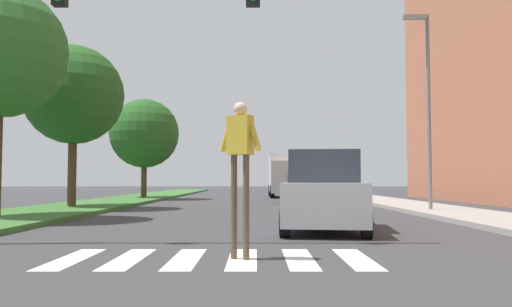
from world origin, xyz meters
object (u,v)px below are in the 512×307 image
traffic_light_gantry (56,27)px  truck_box_delivery (288,175)px  pedestrian_performer (242,154)px  suv_crossing (326,193)px  sedan_midblock (304,189)px  tree_far (76,95)px  street_lamp_right (429,93)px  tree_mid (1,52)px  tree_distant (147,134)px

traffic_light_gantry → truck_box_delivery: 27.85m
pedestrian_performer → suv_crossing: size_ratio=0.52×
truck_box_delivery → sedan_midblock: bearing=-88.0°
truck_box_delivery → tree_far: bearing=-123.1°
tree_far → traffic_light_gantry: tree_far is taller
truck_box_delivery → traffic_light_gantry: bearing=-102.9°
street_lamp_right → suv_crossing: (-4.82, -6.35, -3.66)m
suv_crossing → street_lamp_right: bearing=52.8°
sedan_midblock → traffic_light_gantry: bearing=-110.2°
tree_mid → traffic_light_gantry: (4.01, -5.65, -0.97)m
tree_distant → street_lamp_right: street_lamp_right is taller
tree_far → sedan_midblock: size_ratio=1.58×
tree_far → truck_box_delivery: size_ratio=1.11×
pedestrian_performer → truck_box_delivery: truck_box_delivery is taller
traffic_light_gantry → street_lamp_right: 14.09m
tree_mid → tree_distant: 16.93m
tree_distant → tree_mid: bearing=-92.7°
tree_mid → street_lamp_right: street_lamp_right is taller
traffic_light_gantry → sedan_midblock: bearing=69.8°
tree_far → tree_distant: size_ratio=1.09×
tree_mid → suv_crossing: tree_mid is taller
tree_far → suv_crossing: 13.51m
tree_mid → sedan_midblock: 16.63m
street_lamp_right → suv_crossing: 8.78m
pedestrian_performer → suv_crossing: pedestrian_performer is taller
tree_mid → suv_crossing: 10.99m
sedan_midblock → tree_mid: bearing=-131.1°
sedan_midblock → pedestrian_performer: bearing=-98.0°
tree_mid → street_lamp_right: bearing=14.2°
tree_far → street_lamp_right: bearing=-9.1°
traffic_light_gantry → truck_box_delivery: traffic_light_gantry is taller
tree_mid → pedestrian_performer: bearing=-43.9°
tree_far → tree_distant: (0.64, 10.90, -0.65)m
street_lamp_right → truck_box_delivery: 18.46m
suv_crossing → sedan_midblock: (0.78, 14.75, -0.16)m
tree_distant → pedestrian_performer: tree_distant is taller
traffic_light_gantry → pedestrian_performer: size_ratio=2.84×
tree_distant → traffic_light_gantry: tree_distant is taller
pedestrian_performer → sedan_midblock: pedestrian_performer is taller
tree_distant → suv_crossing: 21.76m
tree_far → pedestrian_performer: 15.80m
traffic_light_gantry → tree_far: bearing=108.3°
sedan_midblock → street_lamp_right: bearing=-64.3°
traffic_light_gantry → tree_distant: bearing=98.1°
street_lamp_right → suv_crossing: street_lamp_right is taller
sedan_midblock → truck_box_delivery: bearing=92.0°
suv_crossing → tree_mid: bearing=164.6°
tree_mid → traffic_light_gantry: 7.00m
traffic_light_gantry → tree_mid: bearing=125.4°
tree_mid → truck_box_delivery: bearing=64.5°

